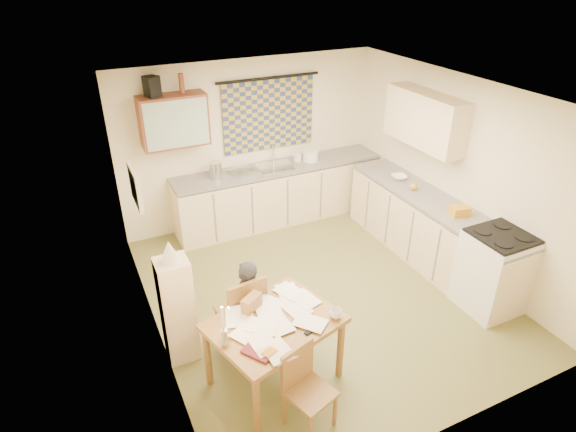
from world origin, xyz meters
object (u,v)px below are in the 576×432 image
chair_far (242,325)px  shelf_stand (178,310)px  counter_right (428,230)px  stove (494,271)px  person (247,307)px  counter_back (279,194)px  dining_table (275,351)px

chair_far → shelf_stand: (-0.62, 0.15, 0.30)m
counter_right → chair_far: bearing=-170.1°
stove → person: size_ratio=0.91×
counter_right → shelf_stand: bearing=-174.3°
stove → counter_back: bearing=113.9°
counter_right → stove: bearing=-90.0°
counter_right → stove: stove is taller
stove → chair_far: stove is taller
counter_back → counter_right: (1.36, -1.92, -0.00)m
counter_back → stove: stove is taller
counter_right → person: person is taller
counter_right → chair_far: (-2.92, -0.51, -0.15)m
counter_back → stove: bearing=-66.1°
stove → shelf_stand: shelf_stand is taller
counter_right → dining_table: 3.00m
dining_table → person: size_ratio=1.24×
counter_right → shelf_stand: size_ratio=2.46×
counter_right → dining_table: size_ratio=2.16×
person → dining_table: bearing=63.0°
chair_far → person: (0.05, -0.04, 0.25)m
dining_table → shelf_stand: size_ratio=1.14×
stove → person: bearing=168.3°
stove → counter_right: bearing=90.0°
dining_table → chair_far: chair_far is taller
shelf_stand → chair_far: bearing=-14.1°
counter_back → dining_table: counter_back is taller
stove → dining_table: bearing=178.8°
counter_back → chair_far: size_ratio=3.45×
dining_table → person: person is taller
stove → person: (-2.87, 0.59, 0.05)m
stove → shelf_stand: size_ratio=0.84×
counter_back → chair_far: 2.89m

